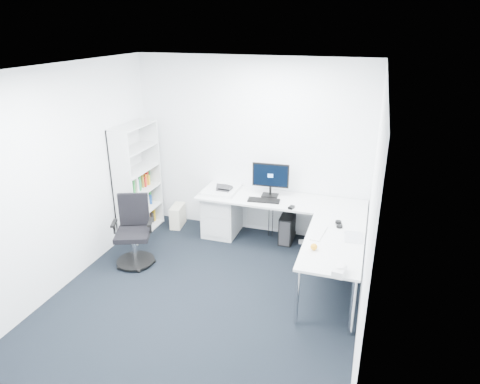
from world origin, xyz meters
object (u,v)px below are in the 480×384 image
(bookshelf, at_px, (138,181))
(laptop, at_px, (354,230))
(l_desk, at_px, (274,232))
(monitor, at_px, (270,180))
(task_chair, at_px, (133,232))

(bookshelf, height_order, laptop, bookshelf)
(l_desk, xyz_separation_m, laptop, (1.10, -0.56, 0.47))
(laptop, bearing_deg, monitor, 136.55)
(l_desk, height_order, task_chair, task_chair)
(monitor, height_order, laptop, monitor)
(task_chair, relative_size, laptop, 3.15)
(bookshelf, height_order, task_chair, bookshelf)
(bookshelf, distance_m, laptop, 3.33)
(bookshelf, bearing_deg, l_desk, -1.32)
(monitor, bearing_deg, l_desk, -70.42)
(task_chair, height_order, laptop, task_chair)
(l_desk, height_order, bookshelf, bookshelf)
(task_chair, xyz_separation_m, laptop, (2.86, 0.28, 0.34))
(task_chair, xyz_separation_m, monitor, (1.59, 1.27, 0.50))
(monitor, bearing_deg, laptop, -40.98)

